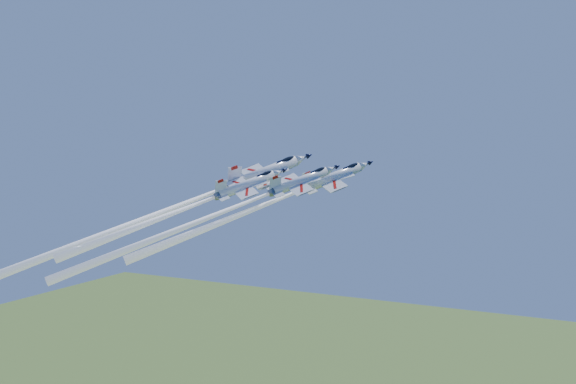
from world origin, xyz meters
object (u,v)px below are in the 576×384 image
at_px(jet_right, 211,217).
at_px(jet_slot, 183,209).
at_px(jet_lead, 263,206).
at_px(jet_left, 132,224).

distance_m(jet_right, jet_slot, 8.38).
distance_m(jet_lead, jet_right, 12.06).
xyz_separation_m(jet_right, jet_slot, (-7.81, 2.95, 0.69)).
bearing_deg(jet_right, jet_left, -141.94).
height_order(jet_right, jet_slot, jet_right).
bearing_deg(jet_slot, jet_right, 18.02).
xyz_separation_m(jet_left, jet_slot, (9.69, 2.75, 2.88)).
xyz_separation_m(jet_left, jet_right, (17.51, -0.20, 2.19)).
bearing_deg(jet_left, jet_right, 38.06).
relative_size(jet_lead, jet_slot, 1.16).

